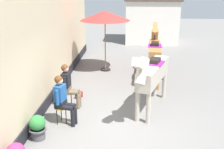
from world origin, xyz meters
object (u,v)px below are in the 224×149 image
object	(u,v)px
saddled_horse_near	(152,74)
satchel_bag	(79,95)
flower_planter_middle	(38,127)
cafe_parasol	(105,16)
seated_visitor_near	(62,98)
seated_visitor_far	(68,84)
saddled_horse_far	(154,51)

from	to	relation	value
saddled_horse_near	satchel_bag	size ratio (longest dim) A/B	10.30
flower_planter_middle	cafe_parasol	xyz separation A→B (m)	(1.15, 5.76, 2.03)
seated_visitor_near	seated_visitor_far	size ratio (longest dim) A/B	1.00
saddled_horse_far	satchel_bag	xyz separation A→B (m)	(-2.63, -2.06, -1.06)
seated_visitor_far	cafe_parasol	world-z (taller)	cafe_parasol
seated_visitor_far	satchel_bag	xyz separation A→B (m)	(0.17, 0.73, -0.68)
flower_planter_middle	cafe_parasol	distance (m)	6.22
seated_visitor_near	seated_visitor_far	bearing A→B (deg)	94.12
cafe_parasol	saddled_horse_near	bearing A→B (deg)	-65.85
seated_visitor_near	satchel_bag	xyz separation A→B (m)	(0.09, 1.79, -0.68)
saddled_horse_far	flower_planter_middle	world-z (taller)	saddled_horse_far
seated_visitor_near	saddled_horse_near	xyz separation A→B (m)	(2.44, 1.04, 0.38)
satchel_bag	seated_visitor_far	bearing A→B (deg)	14.94
flower_planter_middle	cafe_parasol	size ratio (longest dim) A/B	0.25
saddled_horse_near	cafe_parasol	world-z (taller)	cafe_parasol
seated_visitor_far	saddled_horse_near	bearing A→B (deg)	-0.43
saddled_horse_near	cafe_parasol	size ratio (longest dim) A/B	1.12
seated_visitor_near	cafe_parasol	distance (m)	5.23
saddled_horse_far	flower_planter_middle	size ratio (longest dim) A/B	4.68
flower_planter_middle	satchel_bag	size ratio (longest dim) A/B	2.29
flower_planter_middle	cafe_parasol	world-z (taller)	cafe_parasol
saddled_horse_near	cafe_parasol	distance (m)	4.43
seated_visitor_near	cafe_parasol	bearing A→B (deg)	81.93
seated_visitor_far	saddled_horse_near	xyz separation A→B (m)	(2.52, -0.02, 0.38)
seated_visitor_far	flower_planter_middle	bearing A→B (deg)	-101.15
cafe_parasol	satchel_bag	xyz separation A→B (m)	(-0.61, -3.14, -2.26)
saddled_horse_far	satchel_bag	bearing A→B (deg)	-141.94
flower_planter_middle	saddled_horse_near	bearing A→B (deg)	32.86
saddled_horse_far	satchel_bag	distance (m)	3.50
seated_visitor_near	saddled_horse_far	size ratio (longest dim) A/B	0.46
seated_visitor_far	satchel_bag	bearing A→B (deg)	76.92
seated_visitor_near	saddled_horse_far	distance (m)	4.72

